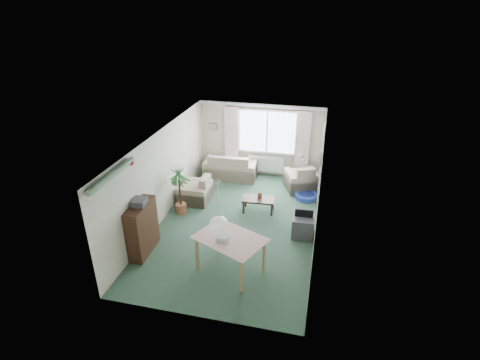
% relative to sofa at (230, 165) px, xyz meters
% --- Properties ---
extents(ground, '(6.50, 6.50, 0.00)m').
position_rel_sofa_xyz_m(ground, '(0.90, -2.75, -0.42)').
color(ground, '#294534').
extents(window, '(1.80, 0.03, 1.30)m').
position_rel_sofa_xyz_m(window, '(1.10, 0.48, 1.08)').
color(window, white).
extents(curtain_rod, '(2.60, 0.03, 0.03)m').
position_rel_sofa_xyz_m(curtain_rod, '(1.10, 0.40, 1.85)').
color(curtain_rod, black).
extents(curtain_left, '(0.45, 0.08, 2.00)m').
position_rel_sofa_xyz_m(curtain_left, '(-0.05, 0.38, 0.85)').
color(curtain_left, beige).
extents(curtain_right, '(0.45, 0.08, 2.00)m').
position_rel_sofa_xyz_m(curtain_right, '(2.25, 0.38, 0.85)').
color(curtain_right, beige).
extents(radiator, '(1.20, 0.10, 0.55)m').
position_rel_sofa_xyz_m(radiator, '(1.10, 0.44, -0.02)').
color(radiator, white).
extents(doorway, '(0.03, 0.95, 2.00)m').
position_rel_sofa_xyz_m(doorway, '(2.88, -0.55, 0.58)').
color(doorway, black).
extents(pendant_lamp, '(0.36, 0.36, 0.36)m').
position_rel_sofa_xyz_m(pendant_lamp, '(1.10, -5.05, 1.06)').
color(pendant_lamp, white).
extents(tinsel_garland, '(1.60, 1.60, 0.12)m').
position_rel_sofa_xyz_m(tinsel_garland, '(-1.02, -5.05, 1.86)').
color(tinsel_garland, '#196626').
extents(bauble_cluster_a, '(0.20, 0.20, 0.20)m').
position_rel_sofa_xyz_m(bauble_cluster_a, '(2.20, -1.85, 1.80)').
color(bauble_cluster_a, silver).
extents(bauble_cluster_b, '(0.20, 0.20, 0.20)m').
position_rel_sofa_xyz_m(bauble_cluster_b, '(2.50, -3.05, 1.80)').
color(bauble_cluster_b, silver).
extents(wall_picture_back, '(0.28, 0.03, 0.22)m').
position_rel_sofa_xyz_m(wall_picture_back, '(-0.70, 0.48, 1.13)').
color(wall_picture_back, brown).
extents(wall_picture_right, '(0.03, 0.24, 0.30)m').
position_rel_sofa_xyz_m(wall_picture_right, '(2.88, -1.55, 1.13)').
color(wall_picture_right, brown).
extents(sofa, '(1.72, 0.97, 0.84)m').
position_rel_sofa_xyz_m(sofa, '(0.00, 0.00, 0.00)').
color(sofa, beige).
rests_on(sofa, ground).
extents(armchair_corner, '(1.18, 1.15, 0.83)m').
position_rel_sofa_xyz_m(armchair_corner, '(2.35, -0.31, -0.01)').
color(armchair_corner, beige).
rests_on(armchair_corner, ground).
extents(armchair_left, '(0.84, 0.89, 0.79)m').
position_rel_sofa_xyz_m(armchair_left, '(-0.60, -1.78, -0.03)').
color(armchair_left, beige).
rests_on(armchair_left, ground).
extents(coffee_table, '(0.90, 0.53, 0.39)m').
position_rel_sofa_xyz_m(coffee_table, '(1.31, -1.95, -0.22)').
color(coffee_table, black).
rests_on(coffee_table, ground).
extents(photo_frame, '(0.12, 0.06, 0.16)m').
position_rel_sofa_xyz_m(photo_frame, '(1.33, -1.91, 0.05)').
color(photo_frame, brown).
rests_on(photo_frame, coffee_table).
extents(bookshelf, '(0.37, 1.02, 1.24)m').
position_rel_sofa_xyz_m(bookshelf, '(-0.94, -4.36, 0.20)').
color(bookshelf, black).
rests_on(bookshelf, ground).
extents(hifi_box, '(0.32, 0.38, 0.14)m').
position_rel_sofa_xyz_m(hifi_box, '(-0.93, -4.36, 0.89)').
color(hifi_box, '#38383D').
rests_on(hifi_box, bookshelf).
extents(houseplant, '(0.73, 0.73, 1.47)m').
position_rel_sofa_xyz_m(houseplant, '(-0.75, -2.52, 0.31)').
color(houseplant, '#1B4F1B').
rests_on(houseplant, ground).
extents(dining_table, '(1.55, 1.33, 0.82)m').
position_rel_sofa_xyz_m(dining_table, '(1.19, -4.58, -0.01)').
color(dining_table, tan).
rests_on(dining_table, ground).
extents(gift_box, '(0.27, 0.21, 0.12)m').
position_rel_sofa_xyz_m(gift_box, '(1.06, -4.69, 0.46)').
color(gift_box, '#B6B8C2').
rests_on(gift_box, dining_table).
extents(tv_cube, '(0.54, 0.59, 0.53)m').
position_rel_sofa_xyz_m(tv_cube, '(2.60, -2.85, -0.16)').
color(tv_cube, '#3A3A3F').
rests_on(tv_cube, ground).
extents(pet_bed, '(0.85, 0.85, 0.14)m').
position_rel_sofa_xyz_m(pet_bed, '(2.55, -0.88, -0.35)').
color(pet_bed, '#22579F').
rests_on(pet_bed, ground).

